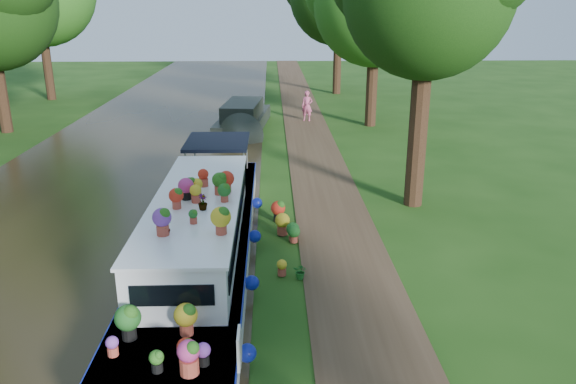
{
  "coord_description": "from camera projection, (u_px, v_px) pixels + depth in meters",
  "views": [
    {
      "loc": [
        -0.59,
        -13.35,
        5.92
      ],
      "look_at": [
        -0.17,
        0.46,
        1.3
      ],
      "focal_mm": 35.0,
      "sensor_mm": 36.0,
      "label": 1
    }
  ],
  "objects": [
    {
      "name": "ground",
      "position": [
        295.0,
        245.0,
        14.55
      ],
      "size": [
        100.0,
        100.0,
        0.0
      ],
      "primitive_type": "plane",
      "color": "#1A3E0F",
      "rests_on": "ground"
    },
    {
      "name": "pedestrian_pink",
      "position": [
        307.0,
        106.0,
        29.75
      ],
      "size": [
        0.65,
        0.51,
        1.58
      ],
      "primitive_type": "imported",
      "rotation": [
        0.0,
        0.0,
        -0.24
      ],
      "color": "#C6518E",
      "rests_on": "towpath"
    },
    {
      "name": "canal_water",
      "position": [
        61.0,
        247.0,
        14.38
      ],
      "size": [
        10.0,
        100.0,
        0.02
      ],
      "primitive_type": "cube",
      "color": "black",
      "rests_on": "ground"
    },
    {
      "name": "plant_boat",
      "position": [
        199.0,
        241.0,
        12.68
      ],
      "size": [
        2.29,
        13.52,
        2.23
      ],
      "color": "white",
      "rests_on": "canal_water"
    },
    {
      "name": "towpath",
      "position": [
        341.0,
        244.0,
        14.58
      ],
      "size": [
        2.2,
        100.0,
        0.03
      ],
      "primitive_type": "cube",
      "color": "#412F1E",
      "rests_on": "ground"
    },
    {
      "name": "verge_plant",
      "position": [
        301.0,
        271.0,
        12.7
      ],
      "size": [
        0.42,
        0.39,
        0.37
      ],
      "primitive_type": "imported",
      "rotation": [
        0.0,
        0.0,
        -0.39
      ],
      "color": "#206C23",
      "rests_on": "ground"
    },
    {
      "name": "second_boat",
      "position": [
        243.0,
        119.0,
        27.71
      ],
      "size": [
        2.71,
        7.35,
        1.39
      ],
      "rotation": [
        0.0,
        0.0,
        -0.11
      ],
      "color": "#222722",
      "rests_on": "canal_water"
    }
  ]
}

